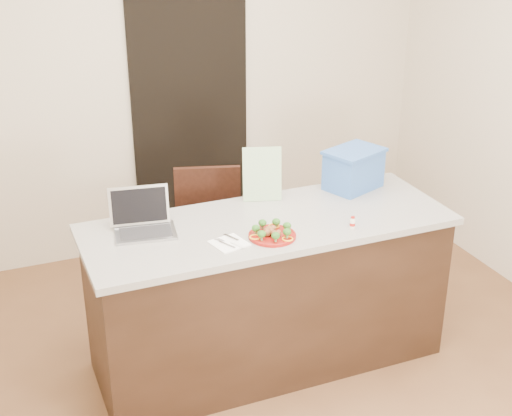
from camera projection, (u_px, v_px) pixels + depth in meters
name	position (u px, v px, depth m)	size (l,w,h in m)	color
ground	(285.00, 382.00, 4.11)	(4.00, 4.00, 0.00)	brown
room_shell	(290.00, 111.00, 3.45)	(4.00, 4.00, 4.00)	white
doorway	(191.00, 120.00, 5.41)	(0.90, 0.02, 2.00)	black
island	(268.00, 292.00, 4.13)	(2.06, 0.76, 0.92)	black
plate	(272.00, 235.00, 3.76)	(0.25, 0.25, 0.02)	maroon
meatballs	(271.00, 231.00, 3.75)	(0.09, 0.10, 0.04)	brown
broccoli	(272.00, 229.00, 3.75)	(0.21, 0.21, 0.04)	#1E4D14
pepper_rings	(272.00, 234.00, 3.76)	(0.21, 0.23, 0.01)	#FFA01A
napkin	(229.00, 243.00, 3.69)	(0.17, 0.17, 0.01)	white
fork	(225.00, 242.00, 3.69)	(0.06, 0.15, 0.00)	silver
knife	(236.00, 242.00, 3.69)	(0.06, 0.19, 0.01)	white
yogurt_bottle	(353.00, 223.00, 3.86)	(0.03, 0.03, 0.07)	silver
laptop	(142.00, 220.00, 3.82)	(0.35, 0.30, 0.23)	#A7A8AC
leaflet	(262.00, 174.00, 4.15)	(0.23, 0.00, 0.32)	white
blue_box	(354.00, 169.00, 4.34)	(0.41, 0.36, 0.25)	#315FB1
chair	(214.00, 232.00, 4.66)	(0.53, 0.54, 0.97)	black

